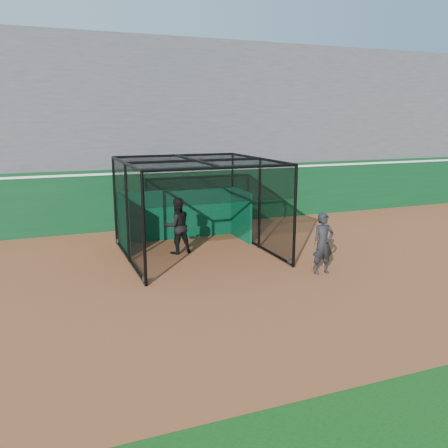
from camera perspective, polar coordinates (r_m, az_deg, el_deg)
name	(u,v)px	position (r m, az deg, el deg)	size (l,w,h in m)	color
ground	(217,294)	(12.54, -0.84, -8.48)	(120.00, 120.00, 0.00)	brown
outfield_wall	(145,197)	(20.14, -9.47, 3.20)	(50.00, 0.50, 2.50)	#0A3919
grandstand	(126,119)	(23.59, -11.75, 12.23)	(50.00, 7.85, 8.95)	#4C4C4F
batting_cage	(197,209)	(15.80, -3.30, 1.87)	(4.71, 5.01, 3.17)	black
batter	(177,226)	(16.12, -5.64, -0.21)	(0.93, 0.72, 1.91)	black
on_deck_player	(323,243)	(14.25, 11.82, -2.31)	(0.68, 0.46, 1.83)	black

